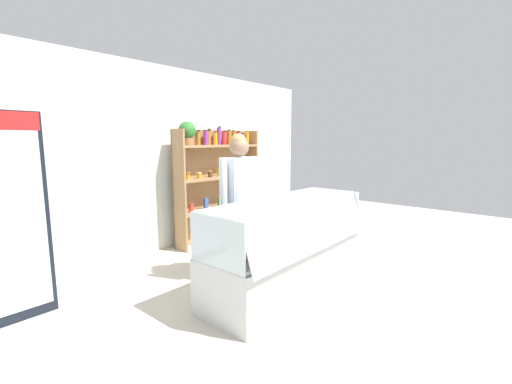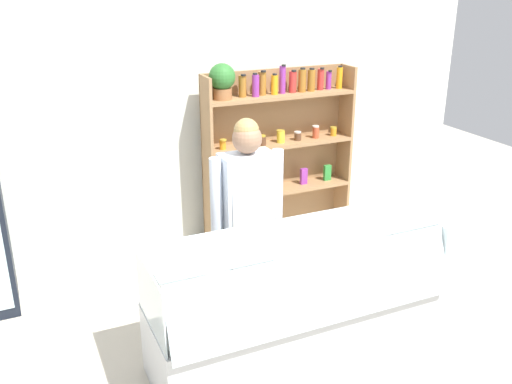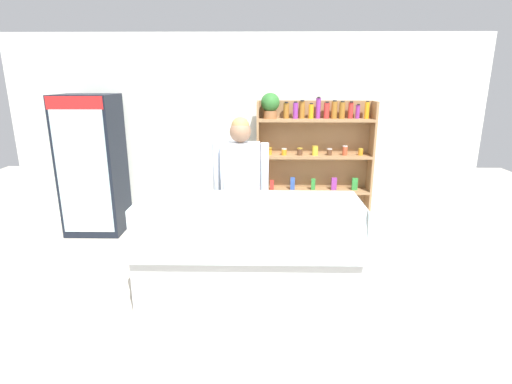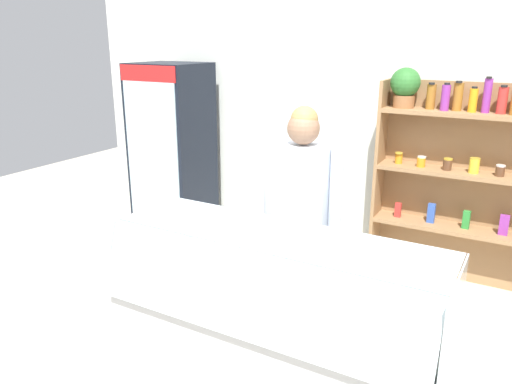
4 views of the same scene
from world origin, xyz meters
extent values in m
plane|color=beige|center=(0.00, 0.00, 0.00)|extent=(12.00, 12.00, 0.00)
cube|color=silver|center=(0.00, 2.35, 1.35)|extent=(6.80, 0.10, 2.70)
cube|color=black|center=(-2.08, 1.82, 0.95)|extent=(0.75, 0.66, 1.89)
cube|color=silver|center=(-2.08, 1.48, 0.95)|extent=(0.67, 0.01, 1.69)
cube|color=red|center=(-2.08, 1.48, 1.80)|extent=(0.71, 0.01, 0.16)
cylinder|color=red|center=(-2.29, 1.55, 0.35)|extent=(0.06, 0.06, 0.20)
cylinder|color=#2D8C38|center=(-2.08, 1.55, 0.32)|extent=(0.06, 0.06, 0.15)
cylinder|color=#3356B2|center=(-1.87, 1.55, 0.33)|extent=(0.07, 0.07, 0.16)
cylinder|color=purple|center=(-2.29, 1.55, 0.82)|extent=(0.05, 0.05, 0.15)
cylinder|color=silver|center=(-2.08, 1.55, 0.84)|extent=(0.06, 0.06, 0.19)
cylinder|color=#3356B2|center=(-1.87, 1.55, 0.83)|extent=(0.05, 0.05, 0.16)
cylinder|color=#2D8C38|center=(-2.29, 1.55, 1.35)|extent=(0.06, 0.06, 0.21)
cylinder|color=purple|center=(-2.08, 1.55, 1.33)|extent=(0.07, 0.07, 0.17)
cylinder|color=red|center=(-1.87, 1.55, 1.34)|extent=(0.06, 0.06, 0.19)
cube|color=#9E754C|center=(0.97, 2.15, 0.90)|extent=(1.61, 0.02, 1.80)
cube|color=#9E754C|center=(0.18, 2.01, 0.90)|extent=(0.03, 0.28, 1.80)
cube|color=#9E754C|center=(0.97, 2.01, 0.54)|extent=(1.55, 0.28, 0.04)
cube|color=#9E754C|center=(0.97, 2.01, 1.04)|extent=(1.55, 0.28, 0.04)
cube|color=#9E754C|center=(0.97, 2.01, 1.54)|extent=(1.55, 0.28, 0.04)
cylinder|color=#996038|center=(0.35, 2.01, 1.62)|extent=(0.18, 0.18, 0.11)
sphere|color=#2F702D|center=(0.35, 2.01, 1.78)|extent=(0.25, 0.25, 0.25)
cylinder|color=#9E6623|center=(0.57, 2.03, 1.67)|extent=(0.08, 0.08, 0.21)
cylinder|color=black|center=(0.57, 2.01, 1.78)|extent=(0.05, 0.05, 0.02)
cylinder|color=purple|center=(0.69, 1.99, 1.67)|extent=(0.07, 0.07, 0.21)
cylinder|color=black|center=(0.69, 2.01, 1.78)|extent=(0.05, 0.05, 0.02)
cylinder|color=#9E6623|center=(0.78, 2.04, 1.68)|extent=(0.08, 0.08, 0.23)
cylinder|color=black|center=(0.78, 2.01, 1.80)|extent=(0.05, 0.05, 0.02)
cylinder|color=orange|center=(0.90, 2.01, 1.66)|extent=(0.07, 0.07, 0.19)
cylinder|color=black|center=(0.90, 2.01, 1.76)|extent=(0.04, 0.04, 0.02)
cylinder|color=purple|center=(1.00, 2.03, 1.70)|extent=(0.06, 0.06, 0.27)
cylinder|color=black|center=(1.00, 2.01, 1.84)|extent=(0.04, 0.04, 0.02)
cylinder|color=red|center=(1.12, 2.03, 1.67)|extent=(0.08, 0.08, 0.21)
cylinder|color=black|center=(1.12, 2.01, 1.78)|extent=(0.05, 0.05, 0.02)
cylinder|color=orange|center=(0.35, 2.02, 1.11)|extent=(0.06, 0.06, 0.09)
cylinder|color=gold|center=(0.35, 2.01, 1.16)|extent=(0.07, 0.07, 0.01)
cylinder|color=orange|center=(0.55, 2.00, 1.10)|extent=(0.07, 0.07, 0.08)
cylinder|color=silver|center=(0.55, 2.01, 1.15)|extent=(0.07, 0.07, 0.01)
cylinder|color=brown|center=(0.77, 1.99, 1.10)|extent=(0.07, 0.07, 0.09)
cylinder|color=gold|center=(0.77, 2.01, 1.15)|extent=(0.07, 0.07, 0.01)
cylinder|color=yellow|center=(0.98, 2.00, 1.12)|extent=(0.08, 0.08, 0.12)
cylinder|color=gold|center=(0.98, 2.01, 1.18)|extent=(0.08, 0.08, 0.01)
cylinder|color=brown|center=(1.18, 2.00, 1.10)|extent=(0.07, 0.07, 0.08)
cylinder|color=silver|center=(1.18, 2.01, 1.15)|extent=(0.07, 0.07, 0.01)
cube|color=red|center=(0.38, 2.01, 0.62)|extent=(0.05, 0.04, 0.14)
cube|color=#3356B2|center=(0.68, 2.01, 0.65)|extent=(0.06, 0.04, 0.18)
cube|color=#2D8C38|center=(0.97, 2.01, 0.64)|extent=(0.06, 0.05, 0.16)
cube|color=purple|center=(1.27, 2.01, 0.64)|extent=(0.07, 0.04, 0.18)
cube|color=silver|center=(0.12, 0.05, 0.28)|extent=(2.10, 0.71, 0.55)
cube|color=white|center=(0.12, 0.05, 0.57)|extent=(2.04, 0.65, 0.03)
cube|color=silver|center=(0.12, -0.29, 0.78)|extent=(2.06, 0.16, 0.47)
cube|color=silver|center=(0.12, 0.10, 1.00)|extent=(2.06, 0.55, 0.01)
cube|color=silver|center=(-0.92, 0.05, 0.78)|extent=(0.01, 0.67, 0.45)
cube|color=silver|center=(1.16, 0.05, 0.78)|extent=(0.01, 0.67, 0.45)
cube|color=tan|center=(-0.70, 0.13, 0.61)|extent=(0.16, 0.12, 0.05)
cube|color=white|center=(-0.70, -0.08, 0.61)|extent=(0.05, 0.03, 0.02)
cube|color=tan|center=(-0.37, 0.13, 0.61)|extent=(0.16, 0.11, 0.06)
cube|color=white|center=(-0.37, -0.08, 0.61)|extent=(0.05, 0.03, 0.02)
cube|color=tan|center=(-0.04, 0.13, 0.61)|extent=(0.16, 0.11, 0.06)
cube|color=white|center=(-0.04, -0.08, 0.61)|extent=(0.05, 0.03, 0.02)
cube|color=beige|center=(0.29, 0.13, 0.61)|extent=(0.16, 0.11, 0.05)
cube|color=white|center=(0.29, -0.08, 0.61)|extent=(0.05, 0.03, 0.02)
cube|color=beige|center=(0.62, 0.13, 0.61)|extent=(0.16, 0.12, 0.05)
cube|color=white|center=(0.62, -0.08, 0.61)|extent=(0.05, 0.03, 0.02)
cube|color=tan|center=(0.95, 0.13, 0.61)|extent=(0.16, 0.12, 0.04)
cube|color=white|center=(0.95, -0.08, 0.61)|extent=(0.05, 0.03, 0.02)
cylinder|color=#C1706B|center=(-0.75, -0.06, 0.65)|extent=(0.16, 0.15, 0.13)
cylinder|color=tan|center=(-0.53, -0.06, 0.66)|extent=(0.17, 0.16, 0.14)
cylinder|color=#A35B4C|center=(-0.31, -0.06, 0.66)|extent=(0.17, 0.16, 0.15)
cylinder|color=white|center=(0.65, -0.04, 0.69)|extent=(0.07, 0.07, 0.22)
cylinder|color=white|center=(0.75, -0.04, 0.70)|extent=(0.07, 0.07, 0.22)
cylinder|color=#2D2D38|center=(-0.07, 0.66, 0.39)|extent=(0.13, 0.13, 0.79)
cylinder|color=#2D2D38|center=(0.11, 0.66, 0.39)|extent=(0.13, 0.13, 0.79)
cube|color=silver|center=(0.02, 0.66, 1.12)|extent=(0.41, 0.24, 0.65)
cube|color=white|center=(0.02, 0.53, 0.77)|extent=(0.34, 0.01, 1.22)
cylinder|color=silver|center=(-0.24, 0.66, 1.15)|extent=(0.09, 0.09, 0.59)
cylinder|color=silver|center=(0.27, 0.66, 1.15)|extent=(0.09, 0.09, 0.59)
sphere|color=#8C664C|center=(0.02, 0.66, 1.56)|extent=(0.22, 0.22, 0.22)
sphere|color=#997A47|center=(0.02, 0.67, 1.62)|extent=(0.19, 0.19, 0.19)
camera|label=1|loc=(-2.83, -2.03, 1.64)|focal=24.00mm
camera|label=2|loc=(-1.59, -3.05, 2.70)|focal=40.00mm
camera|label=3|loc=(0.25, -3.50, 2.10)|focal=28.00mm
camera|label=4|loc=(1.40, -2.41, 2.15)|focal=35.00mm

